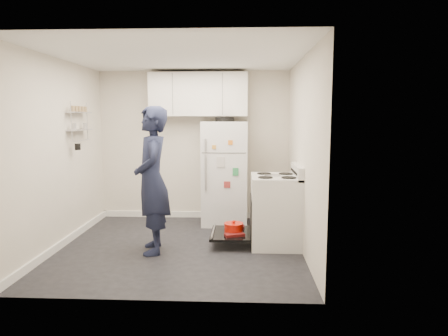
{
  "coord_description": "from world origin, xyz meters",
  "views": [
    {
      "loc": [
        0.82,
        -5.17,
        1.73
      ],
      "look_at": [
        0.58,
        0.17,
        1.05
      ],
      "focal_mm": 32.0,
      "sensor_mm": 36.0,
      "label": 1
    }
  ],
  "objects_px": {
    "electric_range": "(274,211)",
    "open_oven_door": "(232,231)",
    "person": "(152,180)",
    "refrigerator": "(225,173)"
  },
  "relations": [
    {
      "from": "open_oven_door",
      "to": "refrigerator",
      "type": "bearing_deg",
      "value": 97.67
    },
    {
      "from": "open_oven_door",
      "to": "person",
      "type": "xyz_separation_m",
      "value": [
        -1.01,
        -0.35,
        0.76
      ]
    },
    {
      "from": "open_oven_door",
      "to": "electric_range",
      "type": "bearing_deg",
      "value": 0.81
    },
    {
      "from": "refrigerator",
      "to": "person",
      "type": "relative_size",
      "value": 0.93
    },
    {
      "from": "person",
      "to": "open_oven_door",
      "type": "bearing_deg",
      "value": 95.01
    },
    {
      "from": "electric_range",
      "to": "open_oven_door",
      "type": "relative_size",
      "value": 1.57
    },
    {
      "from": "electric_range",
      "to": "open_oven_door",
      "type": "bearing_deg",
      "value": -179.19
    },
    {
      "from": "electric_range",
      "to": "refrigerator",
      "type": "distance_m",
      "value": 1.37
    },
    {
      "from": "electric_range",
      "to": "refrigerator",
      "type": "xyz_separation_m",
      "value": [
        -0.72,
        1.1,
        0.37
      ]
    },
    {
      "from": "electric_range",
      "to": "refrigerator",
      "type": "bearing_deg",
      "value": 123.36
    }
  ]
}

